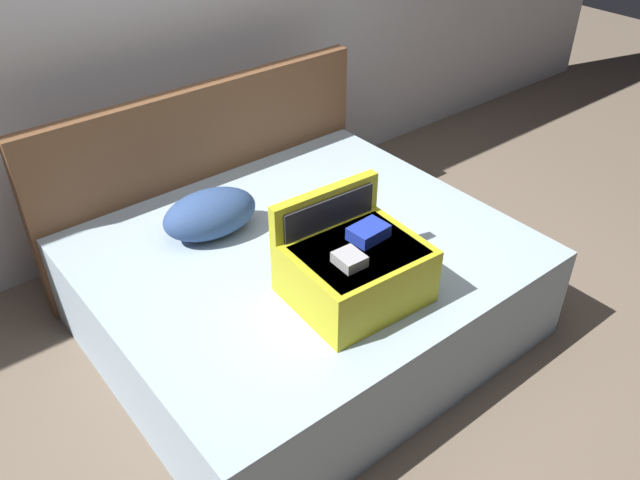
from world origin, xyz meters
name	(u,v)px	position (x,y,z in m)	size (l,w,h in m)	color
ground_plane	(359,373)	(0.00, 0.00, 0.00)	(12.00, 12.00, 0.00)	#6B5B4C
bed	(304,288)	(0.00, 0.40, 0.24)	(1.83, 1.60, 0.48)	#99ADBC
headboard	(207,173)	(0.00, 1.24, 0.48)	(1.87, 0.08, 0.97)	brown
hard_case_large	(354,266)	(-0.05, 0.01, 0.63)	(0.53, 0.47, 0.40)	gold
pillow_near_headboard	(210,214)	(-0.27, 0.74, 0.59)	(0.44, 0.26, 0.22)	navy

